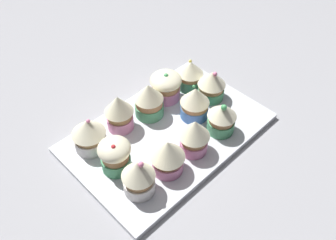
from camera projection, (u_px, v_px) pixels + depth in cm
name	position (u px, v px, depth cm)	size (l,w,h in cm)	color
ground_plane	(168.00, 139.00, 73.62)	(180.00, 180.00, 3.00)	#9E9EA3
baking_tray	(168.00, 132.00, 72.11)	(39.19, 25.55, 1.20)	silver
cupcake_0	(139.00, 176.00, 59.29)	(5.76, 5.76, 7.84)	white
cupcake_1	(168.00, 155.00, 62.29)	(6.25, 6.25, 7.44)	pink
cupcake_2	(193.00, 137.00, 65.13)	(5.83, 5.83, 7.70)	pink
cupcake_3	(222.00, 117.00, 69.21)	(5.71, 5.71, 7.35)	#4C9E6B
cupcake_4	(117.00, 156.00, 62.49)	(5.91, 5.91, 7.17)	#4C9E6B
cupcake_5	(195.00, 102.00, 71.88)	(5.94, 5.94, 7.62)	#477AC6
cupcake_6	(212.00, 84.00, 76.04)	(6.00, 6.00, 7.21)	#4C9E6B
cupcake_7	(89.00, 134.00, 66.16)	(6.42, 6.42, 7.24)	white
cupcake_8	(119.00, 112.00, 69.36)	(5.77, 5.77, 8.07)	pink
cupcake_9	(149.00, 100.00, 72.16)	(5.94, 5.94, 7.82)	#4C9E6B
cupcake_10	(166.00, 86.00, 76.11)	(6.80, 6.80, 6.69)	pink
cupcake_11	(190.00, 75.00, 78.49)	(5.73, 5.73, 7.07)	#4C9E6B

